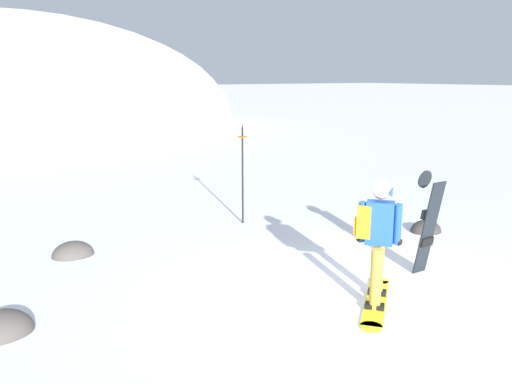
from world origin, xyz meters
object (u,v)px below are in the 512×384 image
(rock_dark, at_px, (0,333))
(spare_snowboard, at_px, (428,223))
(rock_mid, at_px, (73,255))
(piste_marker_near, at_px, (243,168))
(rock_small, at_px, (426,231))
(snowboarder_main, at_px, (377,238))

(rock_dark, bearing_deg, spare_snowboard, -14.61)
(spare_snowboard, bearing_deg, rock_mid, 137.93)
(piste_marker_near, distance_m, rock_dark, 5.78)
(spare_snowboard, bearing_deg, rock_small, 38.72)
(snowboarder_main, relative_size, spare_snowboard, 1.05)
(rock_small, bearing_deg, rock_mid, 158.92)
(snowboarder_main, bearing_deg, rock_dark, 157.29)
(snowboarder_main, xyz_separation_m, rock_dark, (-4.42, 1.85, -0.92))
(piste_marker_near, distance_m, rock_mid, 3.74)
(rock_mid, distance_m, rock_small, 6.71)
(rock_mid, bearing_deg, snowboarder_main, -55.62)
(snowboarder_main, height_order, rock_small, snowboarder_main)
(snowboarder_main, distance_m, rock_mid, 5.24)
(piste_marker_near, relative_size, rock_small, 3.17)
(spare_snowboard, height_order, rock_dark, spare_snowboard)
(rock_small, bearing_deg, piste_marker_near, 136.89)
(rock_dark, bearing_deg, piste_marker_near, 26.58)
(rock_dark, height_order, rock_small, rock_dark)
(spare_snowboard, xyz_separation_m, rock_mid, (-4.36, 3.94, -0.83))
(snowboarder_main, xyz_separation_m, spare_snowboard, (1.45, 0.32, -0.09))
(snowboarder_main, height_order, piste_marker_near, piste_marker_near)
(rock_dark, distance_m, rock_small, 7.77)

